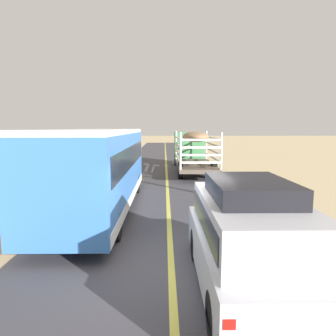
% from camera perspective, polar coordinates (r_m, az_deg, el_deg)
% --- Properties ---
extents(ground_plane, '(240.00, 240.00, 0.00)m').
position_cam_1_polar(ground_plane, '(7.54, 0.61, -18.15)').
color(ground_plane, '#CCB284').
extents(road_surface, '(8.00, 120.00, 0.02)m').
position_cam_1_polar(road_surface, '(7.53, 0.61, -18.08)').
color(road_surface, '#423F44').
rests_on(road_surface, ground).
extents(road_centre_line, '(0.16, 117.60, 0.00)m').
position_cam_1_polar(road_centre_line, '(7.53, 0.61, -18.00)').
color(road_centre_line, '#D8CC4C').
rests_on(road_centre_line, road_surface).
extents(suv_near, '(1.90, 4.62, 2.29)m').
position_cam_1_polar(suv_near, '(6.20, 14.95, -12.71)').
color(suv_near, silver).
rests_on(suv_near, road_surface).
extents(livestock_truck, '(2.53, 9.70, 3.02)m').
position_cam_1_polar(livestock_truck, '(23.80, 4.44, 4.04)').
color(livestock_truck, '#3F7F4C').
rests_on(livestock_truck, road_surface).
extents(bus, '(2.54, 10.00, 3.21)m').
position_cam_1_polar(bus, '(12.02, -12.87, 0.13)').
color(bus, '#3872C6').
rests_on(bus, road_surface).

